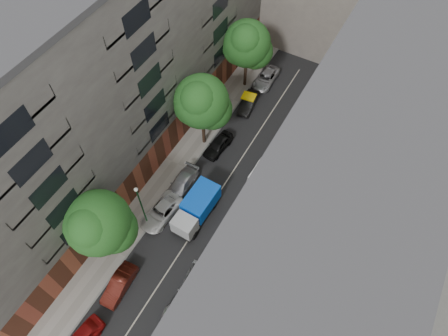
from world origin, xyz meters
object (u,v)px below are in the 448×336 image
Objects in this scene: tarp_truck at (196,208)px; lamp_post at (141,203)px; car_left_3 at (181,184)px; car_right_3 at (264,168)px; tree_far at (247,46)px; car_right_1 at (190,290)px; car_left_5 at (248,103)px; car_left_6 at (266,78)px; car_left_4 at (218,145)px; tree_near at (99,225)px; car_left_2 at (161,212)px; car_left_1 at (119,285)px; tree_mid at (202,104)px; car_right_2 at (243,218)px; pedestrian at (308,134)px.

tarp_truck is 0.87× the size of lamp_post.
car_left_3 is 6.19m from lamp_post.
tree_far is at bearing 132.01° from car_right_3.
car_right_1 is at bearing -61.42° from tarp_truck.
car_left_3 is at bearing -101.39° from car_left_5.
car_left_3 reaches higher than car_left_6.
car_left_3 is 16.99m from tree_far.
car_right_1 is at bearing -26.70° from lamp_post.
tree_near is (-2.41, -15.04, 4.99)m from car_left_4.
car_left_2 is at bearing -88.76° from car_left_4.
car_left_1 is 29.13m from car_left_6.
car_left_1 is 1.01× the size of car_left_4.
tarp_truck is 10.10m from tree_mid.
tree_near reaches higher than car_right_1.
tree_far is at bearing 88.82° from tree_near.
car_right_2 is at bearing 30.96° from lamp_post.
tree_mid reaches higher than car_left_3.
tarp_truck reaches higher than car_left_5.
tree_far reaches higher than car_right_2.
car_right_2 reaches higher than car_left_6.
tree_near is at bearing -100.60° from car_left_3.
car_left_3 is 1.17× the size of car_left_5.
car_left_3 is at bearing -131.94° from car_right_3.
tree_near is (-4.63, -6.97, 4.24)m from tarp_truck.
car_left_3 reaches higher than car_left_5.
car_left_3 reaches higher than car_left_1.
car_left_3 reaches higher than car_left_2.
car_left_1 is 7.18m from lamp_post.
car_right_2 is 2.07× the size of pedestrian.
pedestrian is (1.51, 12.26, 0.44)m from car_right_2.
pedestrian is at bearing 61.22° from lamp_post.
tree_mid reaches higher than car_left_2.
car_left_1 is at bearing -101.81° from tarp_truck.
tree_near is at bearing 132.66° from car_left_1.
tarp_truck is at bearing 113.05° from car_right_1.
car_right_1 is at bearing 82.29° from pedestrian.
car_left_4 is at bearing 82.95° from lamp_post.
tree_near is at bearing -112.75° from car_right_3.
tree_mid is (0.72, 14.94, 0.58)m from tree_near.
tree_near is at bearing -93.26° from car_left_4.
car_left_5 is 2.05× the size of pedestrian.
tree_far is 1.36× the size of lamp_post.
car_left_6 is 13.36m from car_right_3.
tree_mid is at bearing 112.55° from car_right_1.
tree_mid reaches higher than tree_far.
car_right_3 reaches higher than car_left_2.
car_left_2 is (-3.00, -1.66, -0.78)m from tarp_truck.
car_right_3 is at bearing -1.83° from tree_mid.
tree_far is at bearing 102.95° from car_right_1.
tree_mid is 10.06m from tree_far.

